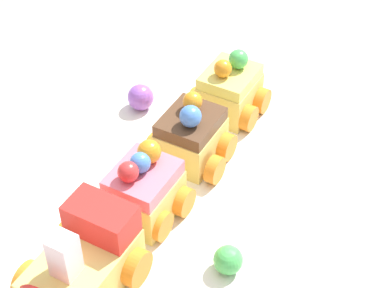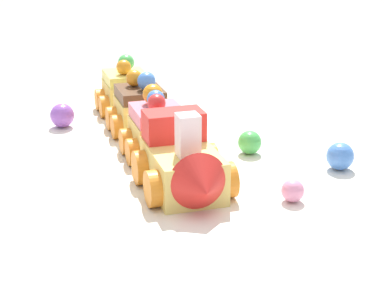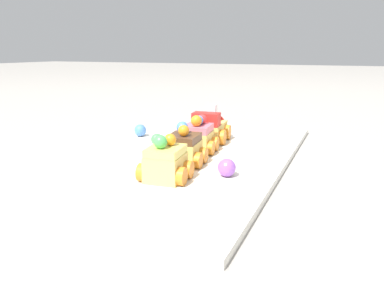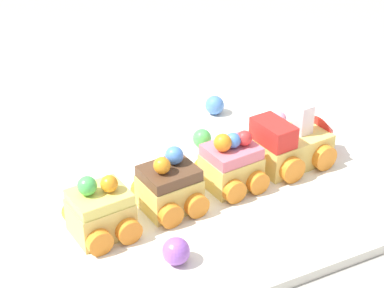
{
  "view_description": "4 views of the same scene",
  "coord_description": "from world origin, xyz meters",
  "px_view_note": "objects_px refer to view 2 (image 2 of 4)",
  "views": [
    {
      "loc": [
        0.33,
        0.24,
        0.46
      ],
      "look_at": [
        -0.03,
        -0.01,
        0.07
      ],
      "focal_mm": 60.0,
      "sensor_mm": 36.0,
      "label": 1
    },
    {
      "loc": [
        0.66,
        -0.11,
        0.25
      ],
      "look_at": [
        0.04,
        0.0,
        0.03
      ],
      "focal_mm": 60.0,
      "sensor_mm": 36.0,
      "label": 2
    },
    {
      "loc": [
        -0.65,
        -0.31,
        0.21
      ],
      "look_at": [
        -0.03,
        -0.04,
        0.04
      ],
      "focal_mm": 35.0,
      "sensor_mm": 36.0,
      "label": 3
    },
    {
      "loc": [
        -0.32,
        -0.6,
        0.45
      ],
      "look_at": [
        -0.0,
        0.03,
        0.04
      ],
      "focal_mm": 60.0,
      "sensor_mm": 36.0,
      "label": 4
    }
  ],
  "objects_px": {
    "cake_car_chocolate": "(140,110)",
    "gumball_green": "(250,142)",
    "cake_car_strawberry": "(158,131)",
    "cake_car_lemon": "(126,92)",
    "gumball_blue": "(340,156)",
    "cake_train_locomotive": "(185,166)",
    "gumball_purple": "(62,115)",
    "gumball_pink": "(293,191)"
  },
  "relations": [
    {
      "from": "cake_car_lemon",
      "to": "gumball_blue",
      "type": "distance_m",
      "value": 0.31
    },
    {
      "from": "cake_car_chocolate",
      "to": "cake_car_lemon",
      "type": "height_order",
      "value": "cake_car_chocolate"
    },
    {
      "from": "cake_car_strawberry",
      "to": "cake_car_chocolate",
      "type": "distance_m",
      "value": 0.09
    },
    {
      "from": "gumball_blue",
      "to": "gumball_purple",
      "type": "xyz_separation_m",
      "value": [
        -0.19,
        -0.28,
        0.0
      ]
    },
    {
      "from": "cake_car_strawberry",
      "to": "gumball_blue",
      "type": "relative_size",
      "value": 2.86
    },
    {
      "from": "gumball_blue",
      "to": "gumball_green",
      "type": "bearing_deg",
      "value": -128.21
    },
    {
      "from": "cake_train_locomotive",
      "to": "gumball_pink",
      "type": "height_order",
      "value": "cake_train_locomotive"
    },
    {
      "from": "gumball_purple",
      "to": "gumball_blue",
      "type": "bearing_deg",
      "value": 54.94
    },
    {
      "from": "cake_train_locomotive",
      "to": "gumball_blue",
      "type": "height_order",
      "value": "cake_train_locomotive"
    },
    {
      "from": "cake_car_strawberry",
      "to": "gumball_green",
      "type": "xyz_separation_m",
      "value": [
        0.01,
        0.1,
        -0.02
      ]
    },
    {
      "from": "gumball_green",
      "to": "cake_car_lemon",
      "type": "bearing_deg",
      "value": -147.81
    },
    {
      "from": "cake_car_strawberry",
      "to": "cake_car_lemon",
      "type": "bearing_deg",
      "value": 179.9
    },
    {
      "from": "gumball_blue",
      "to": "gumball_purple",
      "type": "bearing_deg",
      "value": -125.06
    },
    {
      "from": "cake_car_lemon",
      "to": "gumball_pink",
      "type": "distance_m",
      "value": 0.33
    },
    {
      "from": "cake_car_chocolate",
      "to": "gumball_pink",
      "type": "xyz_separation_m",
      "value": [
        0.23,
        0.11,
        -0.02
      ]
    },
    {
      "from": "cake_car_chocolate",
      "to": "gumball_purple",
      "type": "bearing_deg",
      "value": -116.91
    },
    {
      "from": "cake_train_locomotive",
      "to": "cake_car_strawberry",
      "type": "xyz_separation_m",
      "value": [
        -0.1,
        -0.01,
        0.0
      ]
    },
    {
      "from": "cake_car_lemon",
      "to": "gumball_purple",
      "type": "xyz_separation_m",
      "value": [
        0.05,
        -0.08,
        -0.01
      ]
    },
    {
      "from": "gumball_blue",
      "to": "cake_car_chocolate",
      "type": "bearing_deg",
      "value": -130.76
    },
    {
      "from": "cake_car_lemon",
      "to": "gumball_pink",
      "type": "bearing_deg",
      "value": 15.13
    },
    {
      "from": "gumball_pink",
      "to": "gumball_green",
      "type": "bearing_deg",
      "value": -177.95
    },
    {
      "from": "cake_car_lemon",
      "to": "gumball_pink",
      "type": "xyz_separation_m",
      "value": [
        0.31,
        0.12,
        -0.02
      ]
    },
    {
      "from": "cake_car_lemon",
      "to": "gumball_green",
      "type": "distance_m",
      "value": 0.22
    },
    {
      "from": "cake_car_chocolate",
      "to": "gumball_purple",
      "type": "height_order",
      "value": "cake_car_chocolate"
    },
    {
      "from": "gumball_pink",
      "to": "gumball_purple",
      "type": "xyz_separation_m",
      "value": [
        -0.26,
        -0.2,
        0.0
      ]
    },
    {
      "from": "cake_car_chocolate",
      "to": "cake_car_lemon",
      "type": "relative_size",
      "value": 1.0
    },
    {
      "from": "cake_car_chocolate",
      "to": "gumball_pink",
      "type": "relative_size",
      "value": 3.83
    },
    {
      "from": "cake_train_locomotive",
      "to": "gumball_blue",
      "type": "relative_size",
      "value": 4.48
    },
    {
      "from": "cake_car_chocolate",
      "to": "cake_car_lemon",
      "type": "bearing_deg",
      "value": -179.95
    },
    {
      "from": "cake_car_strawberry",
      "to": "gumball_blue",
      "type": "bearing_deg",
      "value": 61.56
    },
    {
      "from": "cake_car_chocolate",
      "to": "gumball_green",
      "type": "xyz_separation_m",
      "value": [
        0.1,
        0.11,
        -0.01
      ]
    },
    {
      "from": "cake_car_strawberry",
      "to": "gumball_pink",
      "type": "bearing_deg",
      "value": 30.54
    },
    {
      "from": "gumball_green",
      "to": "gumball_purple",
      "type": "bearing_deg",
      "value": -123.76
    },
    {
      "from": "cake_train_locomotive",
      "to": "cake_car_chocolate",
      "type": "distance_m",
      "value": 0.19
    },
    {
      "from": "cake_train_locomotive",
      "to": "cake_car_strawberry",
      "type": "height_order",
      "value": "cake_train_locomotive"
    },
    {
      "from": "cake_train_locomotive",
      "to": "gumball_green",
      "type": "xyz_separation_m",
      "value": [
        -0.09,
        0.09,
        -0.01
      ]
    },
    {
      "from": "cake_car_chocolate",
      "to": "gumball_pink",
      "type": "distance_m",
      "value": 0.25
    },
    {
      "from": "gumball_pink",
      "to": "gumball_purple",
      "type": "bearing_deg",
      "value": -141.94
    },
    {
      "from": "cake_car_chocolate",
      "to": "gumball_green",
      "type": "height_order",
      "value": "cake_car_chocolate"
    },
    {
      "from": "cake_car_lemon",
      "to": "gumball_green",
      "type": "bearing_deg",
      "value": 26.13
    },
    {
      "from": "cake_car_strawberry",
      "to": "gumball_purple",
      "type": "bearing_deg",
      "value": -146.41
    },
    {
      "from": "gumball_green",
      "to": "cake_car_strawberry",
      "type": "bearing_deg",
      "value": -96.54
    }
  ]
}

